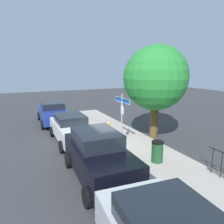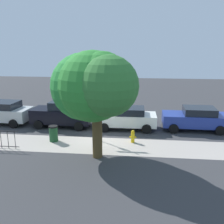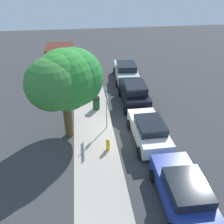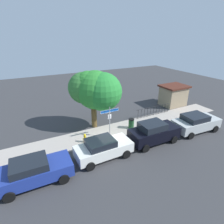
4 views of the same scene
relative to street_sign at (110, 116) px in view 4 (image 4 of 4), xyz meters
name	(u,v)px [view 4 (image 4 of 4)]	position (x,y,z in m)	size (l,w,h in m)	color
ground_plane	(110,139)	(-0.15, -0.40, -2.03)	(60.00, 60.00, 0.00)	#38383A
sidewalk_strip	(122,128)	(1.85, 0.90, -2.03)	(24.00, 2.60, 0.00)	#B1A59A
street_sign	(110,116)	(0.00, 0.00, 0.00)	(1.69, 0.07, 2.88)	#9EA0A5
shade_tree	(95,90)	(-0.32, 2.40, 1.76)	(4.60, 4.39, 5.54)	#503E20
car_blue	(34,171)	(-6.50, -2.66, -1.20)	(4.42, 2.16, 1.61)	navy
car_white	(103,148)	(-1.74, -2.38, -1.23)	(4.21, 2.03, 1.55)	white
car_black	(154,132)	(2.87, -2.46, -1.09)	(4.30, 2.08, 1.86)	black
car_silver	(196,123)	(7.65, -2.72, -1.17)	(4.57, 2.37, 1.68)	#BCC0BE
iron_fence	(154,111)	(6.46, 1.90, -1.47)	(4.62, 0.04, 1.07)	black
utility_shed	(173,95)	(10.78, 3.40, -0.72)	(3.22, 2.64, 2.57)	#998466
fire_hydrant	(85,138)	(-2.26, 0.20, -1.65)	(0.42, 0.22, 0.78)	yellow
trash_bin	(131,123)	(2.58, 0.50, -1.54)	(0.55, 0.55, 0.98)	#1E4C28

